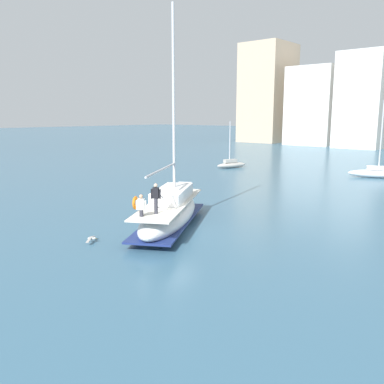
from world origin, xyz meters
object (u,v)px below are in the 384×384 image
Objects in this scene: main_sailboat at (170,212)px; moored_catamaran at (231,164)px; seagull at (91,238)px; moored_cutter_left at (375,172)px.

main_sailboat reaches higher than moored_catamaran.
seagull is at bearing -67.54° from moored_catamaran.
seagull is (-3.84, -32.87, -0.35)m from moored_cutter_left.
moored_cutter_left is (2.92, 27.98, -0.34)m from main_sailboat.
main_sailboat is 12.11× the size of seagull.
moored_catamaran is at bearing 112.46° from seagull.
moored_cutter_left reaches higher than moored_catamaran.
moored_catamaran is 0.72× the size of moored_cutter_left.
moored_cutter_left is 7.60× the size of seagull.
moored_cutter_left reaches higher than seagull.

